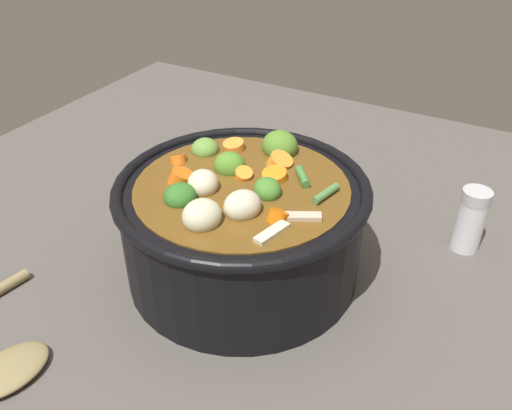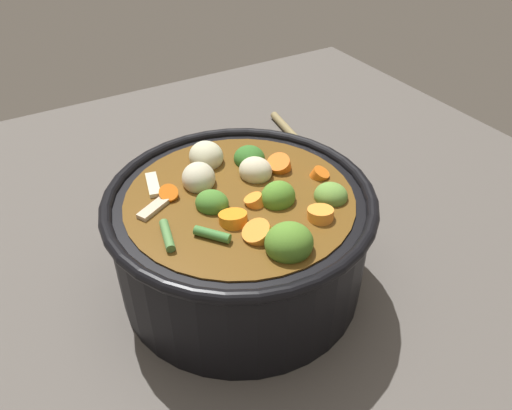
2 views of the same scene
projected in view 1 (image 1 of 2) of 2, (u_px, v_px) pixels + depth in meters
name	position (u px, v px, depth m)	size (l,w,h in m)	color
ground_plane	(243.00, 270.00, 0.65)	(1.10, 1.10, 0.00)	#514C47
cooking_pot	(242.00, 225.00, 0.61)	(0.28, 0.28, 0.14)	black
salt_shaker	(471.00, 220.00, 0.66)	(0.03, 0.03, 0.08)	silver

